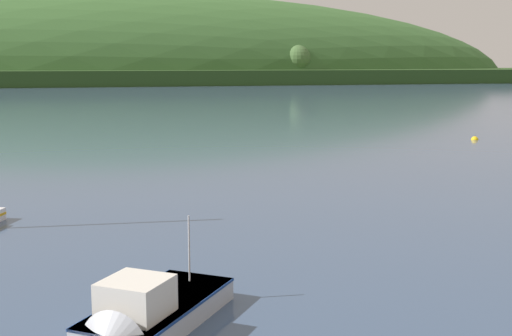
% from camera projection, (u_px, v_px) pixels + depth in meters
% --- Properties ---
extents(far_shoreline_hill, '(407.14, 117.00, 67.71)m').
position_uv_depth(far_shoreline_hill, '(131.00, 81.00, 256.85)').
color(far_shoreline_hill, '#27431B').
rests_on(far_shoreline_hill, ground).
extents(fishing_boat_moored, '(5.09, 6.02, 3.64)m').
position_uv_depth(fishing_boat_moored, '(147.00, 320.00, 18.68)').
color(fishing_boat_moored, '#ADB2BC').
rests_on(fishing_boat_moored, ground).
extents(mooring_buoy_foreground, '(0.69, 0.69, 0.77)m').
position_uv_depth(mooring_buoy_foreground, '(475.00, 140.00, 65.03)').
color(mooring_buoy_foreground, yellow).
rests_on(mooring_buoy_foreground, ground).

